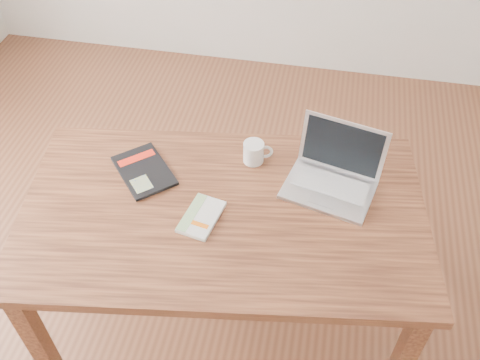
% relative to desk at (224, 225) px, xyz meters
% --- Properties ---
extents(room, '(4.04, 4.04, 2.70)m').
position_rel_desk_xyz_m(room, '(-0.25, 0.07, 0.69)').
color(room, '#552F1D').
rests_on(room, ground).
extents(desk, '(1.56, 1.03, 0.75)m').
position_rel_desk_xyz_m(desk, '(0.00, 0.00, 0.00)').
color(desk, '#512A18').
rests_on(desk, ground).
extents(white_guidebook, '(0.15, 0.21, 0.02)m').
position_rel_desk_xyz_m(white_guidebook, '(-0.07, -0.05, 0.10)').
color(white_guidebook, silver).
rests_on(white_guidebook, desk).
extents(black_guidebook, '(0.30, 0.31, 0.01)m').
position_rel_desk_xyz_m(black_guidebook, '(-0.34, 0.13, 0.10)').
color(black_guidebook, black).
rests_on(black_guidebook, desk).
extents(laptop, '(0.37, 0.33, 0.22)m').
position_rel_desk_xyz_m(laptop, '(0.37, 0.20, 0.14)').
color(laptop, silver).
rests_on(laptop, desk).
extents(coffee_mug, '(0.12, 0.08, 0.09)m').
position_rel_desk_xyz_m(coffee_mug, '(0.07, 0.27, 0.13)').
color(coffee_mug, white).
rests_on(coffee_mug, desk).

